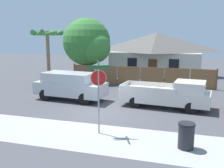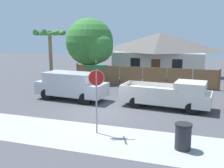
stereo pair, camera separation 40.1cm
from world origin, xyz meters
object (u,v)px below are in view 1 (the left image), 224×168
object	(u,v)px
palm_tree	(47,39)
red_suv	(70,85)
orange_pickup	(169,94)
trash_bin	(186,136)
house	(156,53)
oak_tree	(88,43)
stop_sign	(99,85)

from	to	relation	value
palm_tree	red_suv	size ratio (longest dim) A/B	0.96
palm_tree	orange_pickup	bearing A→B (deg)	-15.06
palm_tree	trash_bin	distance (m)	14.38
house	orange_pickup	world-z (taller)	house
house	oak_tree	world-z (taller)	oak_tree
house	trash_bin	bearing A→B (deg)	-79.12
orange_pickup	oak_tree	bearing A→B (deg)	143.25
palm_tree	stop_sign	distance (m)	10.87
orange_pickup	stop_sign	size ratio (longest dim) A/B	1.67
oak_tree	palm_tree	bearing A→B (deg)	-108.02
house	oak_tree	size ratio (longest dim) A/B	1.69
house	trash_bin	xyz separation A→B (m)	(3.72, -19.35, -1.90)
red_suv	trash_bin	size ratio (longest dim) A/B	4.81
palm_tree	stop_sign	bearing A→B (deg)	-48.11
oak_tree	trash_bin	xyz separation A→B (m)	(9.45, -13.32, -3.13)
stop_sign	trash_bin	world-z (taller)	stop_sign
house	palm_tree	size ratio (longest dim) A/B	2.11
palm_tree	red_suv	xyz separation A→B (m)	(3.13, -2.62, -3.11)
palm_tree	orange_pickup	xyz separation A→B (m)	(9.84, -2.65, -3.31)
orange_pickup	trash_bin	bearing A→B (deg)	-73.45
house	trash_bin	size ratio (longest dim) A/B	9.70
trash_bin	stop_sign	bearing A→B (deg)	171.96
house	stop_sign	bearing A→B (deg)	-90.43
house	palm_tree	distance (m)	13.17
house	red_suv	size ratio (longest dim) A/B	2.02
house	stop_sign	world-z (taller)	house
house	trash_bin	world-z (taller)	house
orange_pickup	trash_bin	xyz separation A→B (m)	(1.17, -5.87, -0.30)
stop_sign	palm_tree	bearing A→B (deg)	108.60
oak_tree	red_suv	xyz separation A→B (m)	(1.57, -7.42, -2.63)
stop_sign	trash_bin	xyz separation A→B (m)	(3.86, -0.55, -1.74)
orange_pickup	red_suv	bearing A→B (deg)	-174.98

